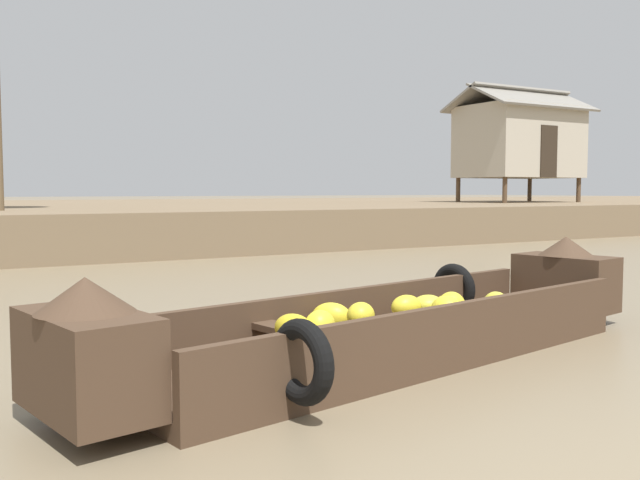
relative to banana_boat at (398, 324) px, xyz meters
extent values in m
plane|color=#7A6B51|center=(-0.33, 6.15, -0.29)|extent=(300.00, 300.00, 0.00)
cube|color=#756047|center=(-0.33, 18.65, 0.18)|extent=(160.00, 20.00, 0.94)
cube|color=#473323|center=(0.01, 0.01, -0.23)|extent=(4.80, 2.02, 0.12)
cube|color=#473323|center=(-0.09, 0.54, 0.03)|extent=(4.59, 0.95, 0.40)
cube|color=#473323|center=(0.11, -0.53, 0.03)|extent=(4.59, 0.95, 0.40)
cube|color=#473323|center=(2.55, 0.49, 0.11)|extent=(0.69, 1.07, 0.57)
cone|color=#473323|center=(2.55, 0.49, 0.49)|extent=(0.65, 0.65, 0.20)
cube|color=#473323|center=(-2.53, -0.48, 0.11)|extent=(0.69, 1.07, 0.57)
cone|color=#473323|center=(-2.53, -0.48, 0.49)|extent=(0.65, 0.65, 0.20)
cube|color=#473323|center=(-0.97, -0.18, 0.05)|extent=(0.39, 1.07, 0.05)
torus|color=black|center=(1.42, 0.95, 0.07)|extent=(0.22, 0.53, 0.52)
torus|color=black|center=(-1.40, -0.94, 0.07)|extent=(0.22, 0.53, 0.52)
ellipsoid|color=yellow|center=(-0.42, -0.10, 0.12)|extent=(0.32, 0.32, 0.21)
ellipsoid|color=gold|center=(0.47, -0.03, 0.09)|extent=(0.36, 0.28, 0.23)
ellipsoid|color=gold|center=(-1.09, -0.34, 0.05)|extent=(0.28, 0.36, 0.24)
ellipsoid|color=yellow|center=(0.50, -0.08, 0.10)|extent=(0.25, 0.24, 0.26)
ellipsoid|color=yellow|center=(0.60, 0.08, 0.08)|extent=(0.25, 0.29, 0.21)
ellipsoid|color=yellow|center=(0.57, 0.32, 0.06)|extent=(0.35, 0.32, 0.19)
ellipsoid|color=yellow|center=(-0.49, 0.23, 0.06)|extent=(0.37, 0.38, 0.24)
ellipsoid|color=yellow|center=(0.17, 0.11, 0.11)|extent=(0.29, 0.22, 0.20)
ellipsoid|color=yellow|center=(1.06, -0.02, 0.06)|extent=(0.25, 0.30, 0.26)
ellipsoid|color=yellow|center=(0.34, -0.20, 0.12)|extent=(0.31, 0.32, 0.22)
ellipsoid|color=yellow|center=(-1.07, -0.21, 0.10)|extent=(0.28, 0.38, 0.21)
ellipsoid|color=yellow|center=(-0.89, -0.28, 0.12)|extent=(0.32, 0.30, 0.24)
cylinder|color=#4C3826|center=(13.92, 12.67, 1.09)|extent=(0.16, 0.16, 0.89)
cylinder|color=#4C3826|center=(17.62, 12.67, 1.09)|extent=(0.16, 0.16, 0.89)
cylinder|color=#4C3826|center=(13.92, 15.01, 1.09)|extent=(0.16, 0.16, 0.89)
cylinder|color=#4C3826|center=(17.62, 15.01, 1.09)|extent=(0.16, 0.16, 0.89)
cube|color=#B2A893|center=(15.77, 13.84, 2.82)|extent=(4.10, 2.74, 2.57)
cube|color=#2D2319|center=(15.77, 12.45, 2.43)|extent=(0.80, 0.04, 1.80)
cube|color=gray|center=(15.77, 13.16, 4.36)|extent=(4.80, 1.86, 0.91)
cube|color=gray|center=(15.77, 14.53, 4.36)|extent=(4.80, 1.86, 0.91)
camera|label=1|loc=(-3.33, -4.46, 1.08)|focal=38.86mm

